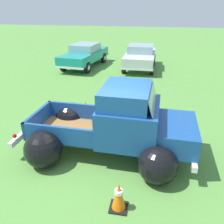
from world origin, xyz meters
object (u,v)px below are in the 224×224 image
lane_cone_0 (119,196)px  show_car_1 (140,56)px  vintage_pickup_truck (119,128)px  show_car_0 (85,54)px  lane_cone_1 (86,109)px

lane_cone_0 → show_car_1: bearing=92.5°
vintage_pickup_truck → show_car_0: bearing=113.7°
vintage_pickup_truck → lane_cone_0: size_ratio=7.42×
show_car_1 → lane_cone_0: bearing=3.0°
show_car_1 → show_car_0: bearing=-86.5°
show_car_0 → lane_cone_0: (4.06, -11.18, -0.47)m
show_car_1 → lane_cone_0: (0.50, -11.37, -0.47)m
show_car_1 → lane_cone_1: bearing=-9.5°
lane_cone_0 → lane_cone_1: size_ratio=1.00×
show_car_0 → vintage_pickup_truck: bearing=28.7°
show_car_0 → lane_cone_1: (2.24, -7.33, -0.47)m
lane_cone_1 → vintage_pickup_truck: bearing=-51.9°
show_car_0 → show_car_1: (3.56, 0.18, -0.00)m
show_car_0 → lane_cone_0: show_car_0 is taller
show_car_1 → lane_cone_0: show_car_1 is taller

